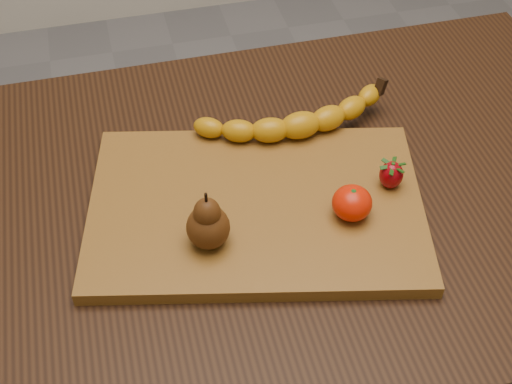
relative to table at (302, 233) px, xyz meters
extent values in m
cube|color=black|center=(0.00, 0.00, 0.08)|extent=(1.00, 0.70, 0.04)
cylinder|color=black|center=(-0.45, 0.30, -0.30)|extent=(0.05, 0.05, 0.72)
cylinder|color=black|center=(0.45, 0.30, -0.30)|extent=(0.05, 0.05, 0.72)
cube|color=brown|center=(-0.08, -0.03, 0.11)|extent=(0.51, 0.39, 0.02)
ellipsoid|color=red|center=(0.04, -0.08, 0.14)|extent=(0.06, 0.06, 0.05)
camera|label=1|loc=(-0.24, -0.67, 0.82)|focal=50.00mm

